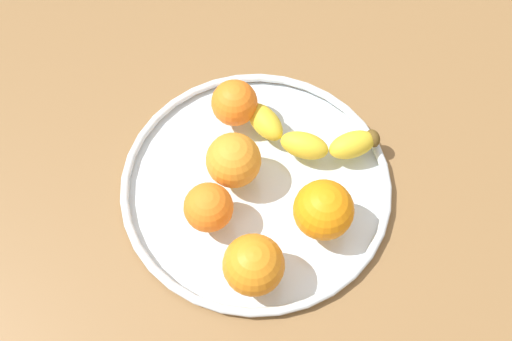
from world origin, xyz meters
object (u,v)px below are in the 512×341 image
at_px(orange_front_right, 234,160).
at_px(fruit_bowl, 256,184).
at_px(orange_back_right, 254,265).
at_px(orange_center, 324,209).
at_px(orange_front_left, 209,207).
at_px(banana, 310,137).
at_px(orange_back_left, 234,103).

bearing_deg(orange_front_right, fruit_bowl, 15.31).
xyz_separation_m(fruit_bowl, orange_back_right, (0.08, -0.11, 0.05)).
xyz_separation_m(fruit_bowl, orange_center, (0.11, 0.00, 0.05)).
bearing_deg(orange_back_right, orange_front_left, 162.09).
relative_size(orange_back_right, orange_center, 0.98).
height_order(fruit_bowl, orange_front_right, orange_front_right).
distance_m(orange_front_right, orange_center, 0.14).
bearing_deg(orange_front_right, banana, 60.46).
height_order(orange_front_right, orange_center, orange_center).
xyz_separation_m(banana, orange_back_left, (-0.11, -0.02, 0.01)).
bearing_deg(fruit_bowl, orange_back_right, -55.27).
height_order(orange_back_right, orange_back_left, orange_back_right).
relative_size(orange_back_right, orange_back_left, 1.16).
height_order(fruit_bowl, orange_front_left, orange_front_left).
relative_size(orange_front_right, orange_front_left, 1.15).
height_order(banana, orange_center, orange_center).
distance_m(fruit_bowl, orange_front_right, 0.06).
height_order(banana, orange_back_left, orange_back_left).
bearing_deg(banana, orange_front_left, -122.52).
distance_m(orange_center, orange_back_left, 0.21).
xyz_separation_m(banana, orange_front_left, (-0.04, -0.17, 0.01)).
relative_size(orange_front_right, orange_back_left, 1.13).
xyz_separation_m(orange_back_right, orange_center, (0.03, 0.11, 0.00)).
bearing_deg(banana, orange_back_right, -94.52).
relative_size(banana, orange_back_right, 2.51).
relative_size(orange_center, orange_back_left, 1.18).
xyz_separation_m(banana, orange_front_right, (-0.06, -0.10, 0.02)).
distance_m(orange_front_right, orange_back_left, 0.10).
height_order(banana, orange_front_left, orange_front_left).
height_order(orange_back_right, orange_front_left, orange_back_right).
distance_m(fruit_bowl, orange_center, 0.12).
distance_m(orange_front_right, orange_front_left, 0.07).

